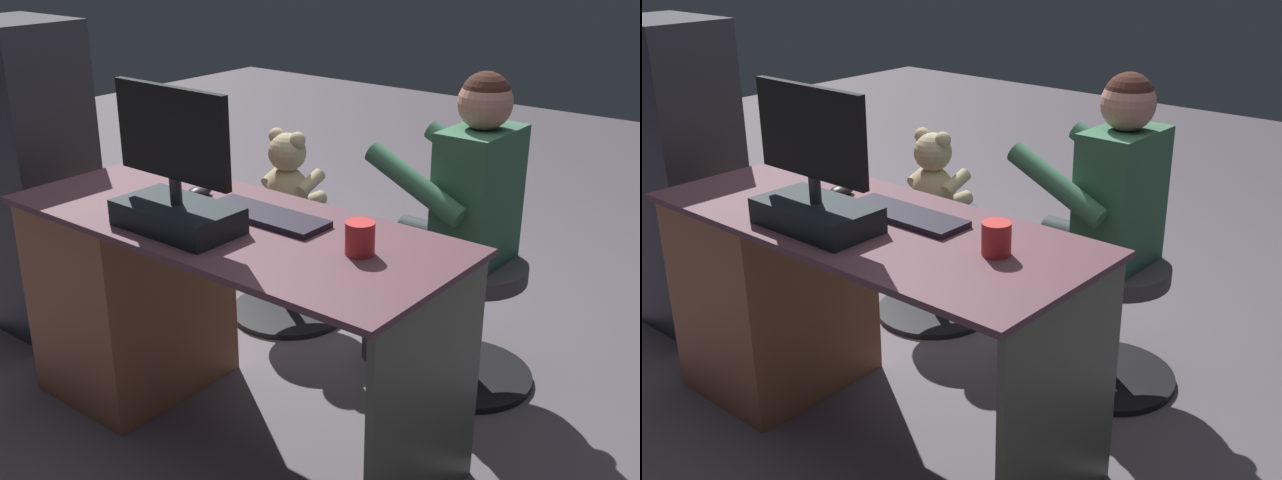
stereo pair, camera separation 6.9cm
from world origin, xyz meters
TOP-DOWN VIEW (x-y plane):
  - ground_plane at (0.00, 0.00)m, footprint 10.00×10.00m
  - desk at (0.41, 0.42)m, footprint 1.51×0.62m
  - monitor at (0.06, 0.56)m, footprint 0.44×0.21m
  - keyboard at (-0.08, 0.33)m, footprint 0.42×0.14m
  - computer_mouse at (0.23, 0.31)m, footprint 0.06×0.10m
  - cup at (-0.47, 0.38)m, footprint 0.08×0.08m
  - tv_remote at (0.27, 0.49)m, footprint 0.12×0.15m
  - office_chair_teddy at (0.41, -0.35)m, footprint 0.51×0.51m
  - teddy_bear at (0.41, -0.36)m, footprint 0.24×0.24m
  - visitor_chair at (-0.45, -0.35)m, footprint 0.51×0.51m
  - person at (-0.37, -0.35)m, footprint 0.51×0.48m
  - equipment_rack at (1.16, 0.36)m, footprint 0.44×0.36m

SIDE VIEW (x-z plane):
  - ground_plane at x=0.00m, z-range 0.00..0.00m
  - office_chair_teddy at x=0.41m, z-range 0.03..0.51m
  - visitor_chair at x=-0.45m, z-range 0.03..0.51m
  - desk at x=0.41m, z-range 0.02..0.78m
  - equipment_rack at x=1.16m, z-range 0.00..1.28m
  - teddy_bear at x=0.41m, z-range 0.46..0.81m
  - person at x=-0.37m, z-range 0.11..1.27m
  - tv_remote at x=0.27m, z-range 0.76..0.77m
  - keyboard at x=-0.08m, z-range 0.76..0.78m
  - computer_mouse at x=0.23m, z-range 0.76..0.79m
  - cup at x=-0.47m, z-range 0.76..0.85m
  - monitor at x=0.06m, z-range 0.67..1.10m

